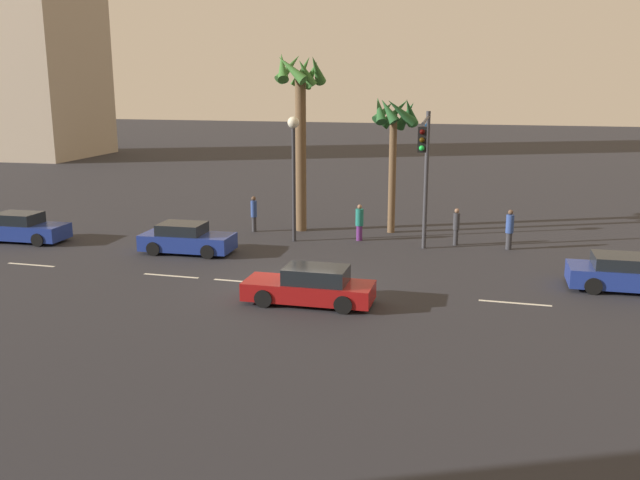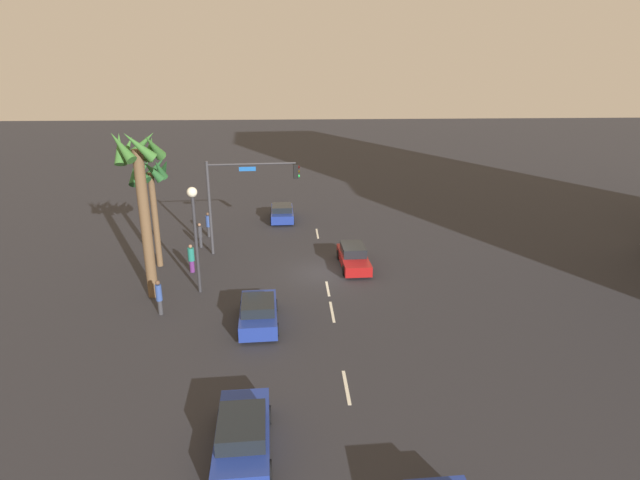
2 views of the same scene
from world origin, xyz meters
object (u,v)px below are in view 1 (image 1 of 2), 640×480
Objects in this scene: pedestrian_2 at (456,226)px; building_2 at (34,19)px; car_0 at (627,274)px; pedestrian_1 at (359,222)px; traffic_signal at (425,160)px; pedestrian_0 at (510,229)px; streetlamp at (294,155)px; palm_tree_1 at (300,105)px; car_4 at (187,239)px; car_3 at (23,228)px; pedestrian_3 at (254,213)px; car_2 at (311,287)px; palm_tree_0 at (395,125)px.

pedestrian_2 is 0.06× the size of building_2.
pedestrian_1 reaches higher than car_0.
building_2 is (-52.12, 35.99, 13.44)m from car_0.
traffic_signal is 5.67m from pedestrian_1.
building_2 is (-47.84, 30.47, 13.06)m from pedestrian_0.
traffic_signal is 4.81m from pedestrian_2.
car_0 is 0.69× the size of traffic_signal.
streetlamp is 0.22× the size of building_2.
car_0 is 17.58m from palm_tree_1.
car_4 is 0.70× the size of streetlamp.
car_3 is 2.29× the size of pedestrian_3.
pedestrian_2 is 0.96× the size of pedestrian_3.
traffic_signal is at bearing -32.52° from palm_tree_1.
streetlamp is 10.81m from pedestrian_0.
pedestrian_1 reaches higher than car_2.
pedestrian_2 is at bearing -1.98° from pedestrian_3.
pedestrian_0 is (3.73, 2.90, -3.40)m from traffic_signal.
pedestrian_1 is at bearing -119.22° from palm_tree_0.
car_3 is at bearing 160.82° from car_2.
pedestrian_3 is 8.60m from palm_tree_0.
pedestrian_1 is (-7.17, 0.00, -0.05)m from pedestrian_0.
car_3 is 19.24m from palm_tree_0.
pedestrian_3 reaches higher than car_0.
streetlamp is 5.63m from palm_tree_0.
traffic_signal is at bearing -142.16° from pedestrian_0.
pedestrian_3 is 6.09m from palm_tree_1.
pedestrian_0 reaches higher than car_0.
pedestrian_0 is 1.05× the size of pedestrian_2.
car_4 is 0.60× the size of palm_tree_0.
car_0 is at bearing -3.04° from car_4.
traffic_signal reaches higher than pedestrian_1.
car_2 is 0.65× the size of palm_tree_0.
pedestrian_2 is (4.70, 0.22, 0.02)m from pedestrian_1.
car_0 is 12.73m from pedestrian_1.
streetlamp reaches higher than car_4.
pedestrian_1 is (16.01, 4.50, 0.29)m from car_3.
palm_tree_1 is at bearing 99.58° from streetlamp.
palm_tree_1 is (-3.88, 11.73, 5.95)m from car_2.
palm_tree_0 is at bearing 21.47° from car_3.
building_2 is at bearing 140.07° from streetlamp.
traffic_signal is (10.61, 1.63, 3.76)m from car_4.
car_2 is 17.35m from car_3.
pedestrian_2 is at bearing 174.82° from pedestrian_0.
car_2 is at bearing -71.71° from palm_tree_1.
streetlamp is at bearing -162.34° from pedestrian_1.
car_3 is 23.62m from pedestrian_0.
pedestrian_3 is (-9.22, 3.48, -3.39)m from traffic_signal.
car_4 is 2.26× the size of pedestrian_0.
car_4 is 2.37× the size of pedestrian_1.
pedestrian_0 is 7.81m from palm_tree_0.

